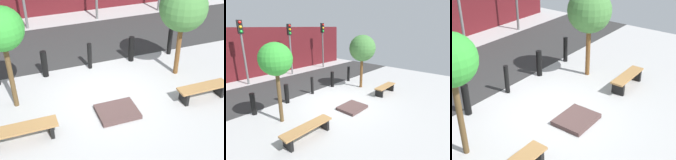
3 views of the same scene
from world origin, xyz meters
TOP-DOWN VIEW (x-y plane):
  - ground_plane at (0.00, 0.00)m, footprint 18.00×18.00m
  - road_strip at (0.00, 4.02)m, footprint 18.00×3.77m
  - bench_right at (2.68, -1.05)m, footprint 1.60×0.42m
  - planter_bed at (0.00, -0.85)m, footprint 1.15×0.94m
  - tree_behind_right_bench at (2.68, 0.54)m, footprint 1.50×1.50m
  - bollard_left at (-1.58, 1.88)m, footprint 0.21×0.21m
  - bollard_center at (0.00, 1.88)m, footprint 0.15×0.15m
  - bollard_right at (1.58, 1.88)m, footprint 0.20×0.20m
  - bollard_far_right at (3.15, 1.88)m, footprint 0.17×0.17m

SIDE VIEW (x-z plane):
  - ground_plane at x=0.00m, z-range 0.00..0.00m
  - road_strip at x=0.00m, z-range 0.00..0.01m
  - planter_bed at x=0.00m, z-range 0.00..0.12m
  - bench_right at x=2.68m, z-range 0.09..0.54m
  - bollard_left at x=-1.58m, z-range 0.00..0.93m
  - bollard_right at x=1.58m, z-range 0.00..0.94m
  - bollard_center at x=0.00m, z-range 0.00..0.95m
  - bollard_far_right at x=3.15m, z-range 0.00..0.99m
  - tree_behind_right_bench at x=2.68m, z-range 0.78..3.87m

